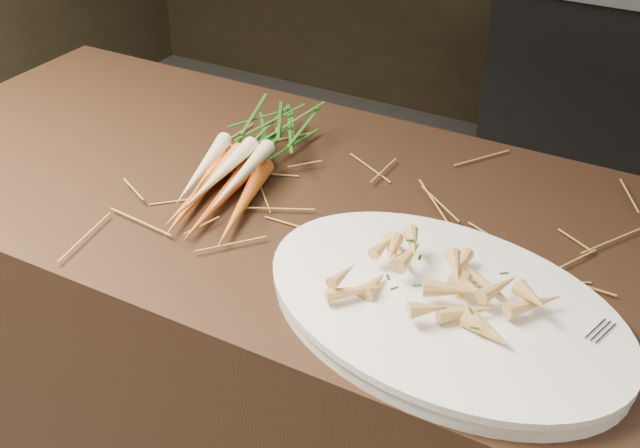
{
  "coord_description": "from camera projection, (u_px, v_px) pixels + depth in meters",
  "views": [
    {
      "loc": [
        0.18,
        -0.67,
        1.59
      ],
      "look_at": [
        -0.29,
        0.17,
        0.96
      ],
      "focal_mm": 45.0,
      "sensor_mm": 36.0,
      "label": 1
    }
  ],
  "objects": [
    {
      "name": "serving_platter",
      "position": [
        442.0,
        311.0,
        1.05
      ],
      "size": [
        0.57,
        0.44,
        0.03
      ],
      "primitive_type": null,
      "rotation": [
        0.0,
        0.0,
        -0.2
      ],
      "color": "white",
      "rests_on": "main_counter"
    },
    {
      "name": "serving_fork",
      "position": [
        564.0,
        376.0,
        0.93
      ],
      "size": [
        0.07,
        0.19,
        0.0
      ],
      "primitive_type": "cube",
      "rotation": [
        0.0,
        0.0,
        -0.26
      ],
      "color": "silver",
      "rests_on": "serving_platter"
    },
    {
      "name": "root_veg_bunch",
      "position": [
        251.0,
        148.0,
        1.38
      ],
      "size": [
        0.22,
        0.47,
        0.09
      ],
      "rotation": [
        0.0,
        0.0,
        0.18
      ],
      "color": "#C84915",
      "rests_on": "main_counter"
    },
    {
      "name": "straw_bedding",
      "position": [
        541.0,
        264.0,
        1.15
      ],
      "size": [
        1.4,
        0.6,
        0.02
      ],
      "primitive_type": null,
      "color": "olive",
      "rests_on": "main_counter"
    },
    {
      "name": "roasted_veg_heap",
      "position": [
        445.0,
        286.0,
        1.03
      ],
      "size": [
        0.28,
        0.23,
        0.06
      ],
      "primitive_type": null,
      "rotation": [
        0.0,
        0.0,
        -0.2
      ],
      "color": "#B47F38",
      "rests_on": "serving_platter"
    }
  ]
}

